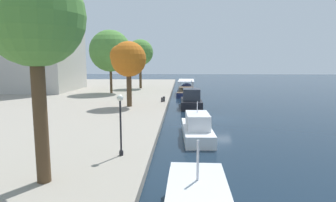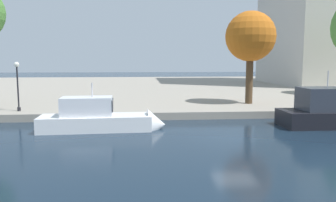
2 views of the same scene
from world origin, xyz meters
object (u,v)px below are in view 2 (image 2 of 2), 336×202
object	(u,v)px
motor_yacht_1	(104,121)
tree_2	(249,36)
motor_yacht_2	(336,116)
mooring_bollard_0	(321,104)
mooring_bollard_1	(316,105)
lamp_post	(17,81)

from	to	relation	value
motor_yacht_1	tree_2	distance (m)	16.24
motor_yacht_2	tree_2	bearing A→B (deg)	113.08
mooring_bollard_0	motor_yacht_1	bearing A→B (deg)	-167.24
motor_yacht_1	mooring_bollard_0	bearing A→B (deg)	10.43
mooring_bollard_1	tree_2	bearing A→B (deg)	136.52
motor_yacht_2	mooring_bollard_1	xyz separation A→B (m)	(0.81, 4.22, 0.22)
mooring_bollard_0	mooring_bollard_1	bearing A→B (deg)	134.26
motor_yacht_1	motor_yacht_2	size ratio (longest dim) A/B	1.10
mooring_bollard_1	lamp_post	size ratio (longest dim) A/B	0.18
mooring_bollard_0	lamp_post	bearing A→B (deg)	177.12
lamp_post	mooring_bollard_1	bearing A→B (deg)	-2.24
mooring_bollard_0	lamp_post	size ratio (longest dim) A/B	0.21
tree_2	motor_yacht_1	bearing A→B (deg)	-146.03
mooring_bollard_0	tree_2	bearing A→B (deg)	136.39
motor_yacht_1	mooring_bollard_0	distance (m)	17.60
mooring_bollard_1	lamp_post	bearing A→B (deg)	177.76
lamp_post	mooring_bollard_0	bearing A→B (deg)	-2.88
mooring_bollard_1	lamp_post	distance (m)	24.18
mooring_bollard_0	mooring_bollard_1	xyz separation A→B (m)	(-0.28, 0.28, -0.07)
mooring_bollard_1	mooring_bollard_0	bearing A→B (deg)	-45.74
mooring_bollard_1	lamp_post	xyz separation A→B (m)	(-24.08, 0.94, 2.06)
motor_yacht_2	mooring_bollard_0	world-z (taller)	motor_yacht_2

